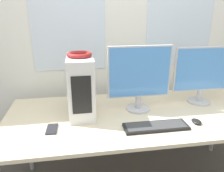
{
  "coord_description": "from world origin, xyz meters",
  "views": [
    {
      "loc": [
        -0.48,
        -1.11,
        1.57
      ],
      "look_at": [
        -0.23,
        0.46,
        1.0
      ],
      "focal_mm": 35.0,
      "sensor_mm": 36.0,
      "label": 1
    }
  ],
  "objects": [
    {
      "name": "pc_tower",
      "position": [
        -0.47,
        0.53,
        0.99
      ],
      "size": [
        0.2,
        0.39,
        0.47
      ],
      "color": "silver",
      "rests_on": "desk"
    },
    {
      "name": "wall_back",
      "position": [
        0.0,
        1.06,
        1.35
      ],
      "size": [
        8.0,
        0.07,
        2.7
      ],
      "color": "silver",
      "rests_on": "ground_plane"
    },
    {
      "name": "desk",
      "position": [
        0.0,
        0.46,
        0.71
      ],
      "size": [
        2.18,
        0.93,
        0.75
      ],
      "color": "beige",
      "rests_on": "ground_plane"
    },
    {
      "name": "monitor_right_near",
      "position": [
        0.6,
        0.6,
        1.03
      ],
      "size": [
        0.54,
        0.2,
        0.51
      ],
      "color": "#B7B7BC",
      "rests_on": "desk"
    },
    {
      "name": "monitor_main",
      "position": [
        0.01,
        0.54,
        1.05
      ],
      "size": [
        0.52,
        0.2,
        0.55
      ],
      "color": "#B7B7BC",
      "rests_on": "desk"
    },
    {
      "name": "headphones",
      "position": [
        -0.47,
        0.53,
        1.24
      ],
      "size": [
        0.19,
        0.19,
        0.03
      ],
      "color": "maroon",
      "rests_on": "pc_tower"
    },
    {
      "name": "keyboard",
      "position": [
        0.05,
        0.22,
        0.76
      ],
      "size": [
        0.47,
        0.15,
        0.02
      ],
      "color": "black",
      "rests_on": "desk"
    },
    {
      "name": "cell_phone",
      "position": [
        -0.69,
        0.31,
        0.76
      ],
      "size": [
        0.08,
        0.14,
        0.01
      ],
      "rotation": [
        0.0,
        0.0,
        -0.03
      ],
      "color": "#232328",
      "rests_on": "desk"
    },
    {
      "name": "mouse",
      "position": [
        0.38,
        0.24,
        0.77
      ],
      "size": [
        0.07,
        0.09,
        0.03
      ],
      "color": "black",
      "rests_on": "desk"
    }
  ]
}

